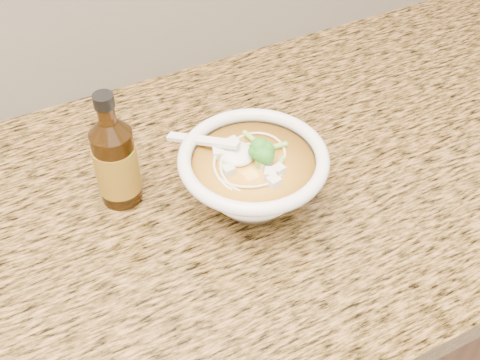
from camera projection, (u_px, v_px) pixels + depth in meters
name	position (u px, v px, depth m)	size (l,w,h in m)	color
soup_bowl	(253.00, 178.00, 0.82)	(0.20, 0.21, 0.11)	white
hot_sauce_bottle	(116.00, 162.00, 0.81)	(0.07, 0.07, 0.18)	#3D2108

